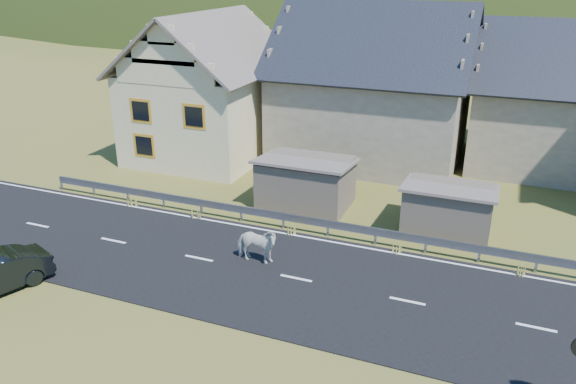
% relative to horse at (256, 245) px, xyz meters
% --- Properties ---
extents(ground, '(160.00, 160.00, 0.00)m').
position_rel_horse_xyz_m(ground, '(1.81, -0.55, -0.77)').
color(ground, '#454F1B').
rests_on(ground, ground).
extents(road, '(60.00, 7.00, 0.04)m').
position_rel_horse_xyz_m(road, '(1.81, -0.55, -0.75)').
color(road, black).
rests_on(road, ground).
extents(lane_markings, '(60.00, 6.60, 0.01)m').
position_rel_horse_xyz_m(lane_markings, '(1.81, -0.55, -0.72)').
color(lane_markings, silver).
rests_on(lane_markings, road).
extents(guardrail, '(28.10, 0.09, 0.75)m').
position_rel_horse_xyz_m(guardrail, '(1.81, 3.13, -0.21)').
color(guardrail, '#93969B').
rests_on(guardrail, ground).
extents(shed_left, '(4.30, 3.30, 2.40)m').
position_rel_horse_xyz_m(shed_left, '(-0.19, 5.95, 0.33)').
color(shed_left, '#67594B').
rests_on(shed_left, ground).
extents(shed_right, '(3.80, 2.90, 2.20)m').
position_rel_horse_xyz_m(shed_right, '(6.31, 5.45, 0.23)').
color(shed_right, '#67594B').
rests_on(shed_right, ground).
extents(house_cream, '(7.80, 9.80, 8.30)m').
position_rel_horse_xyz_m(house_cream, '(-8.19, 11.45, 3.59)').
color(house_cream, beige).
rests_on(house_cream, ground).
extents(house_stone_a, '(10.80, 9.80, 8.90)m').
position_rel_horse_xyz_m(house_stone_a, '(0.81, 14.45, 3.86)').
color(house_stone_a, gray).
rests_on(house_stone_a, ground).
extents(house_stone_b, '(9.80, 8.80, 8.10)m').
position_rel_horse_xyz_m(house_stone_b, '(10.81, 16.45, 3.47)').
color(house_stone_b, gray).
rests_on(house_stone_b, ground).
extents(mountain, '(440.00, 280.00, 260.00)m').
position_rel_horse_xyz_m(mountain, '(6.81, 179.45, -20.77)').
color(mountain, black).
rests_on(mountain, ground).
extents(horse, '(0.85, 1.75, 1.46)m').
position_rel_horse_xyz_m(horse, '(0.00, 0.00, 0.00)').
color(horse, silver).
rests_on(horse, road).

